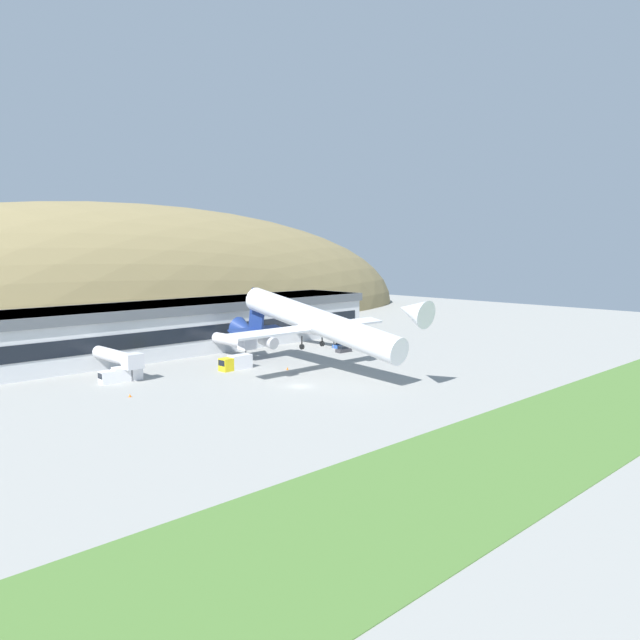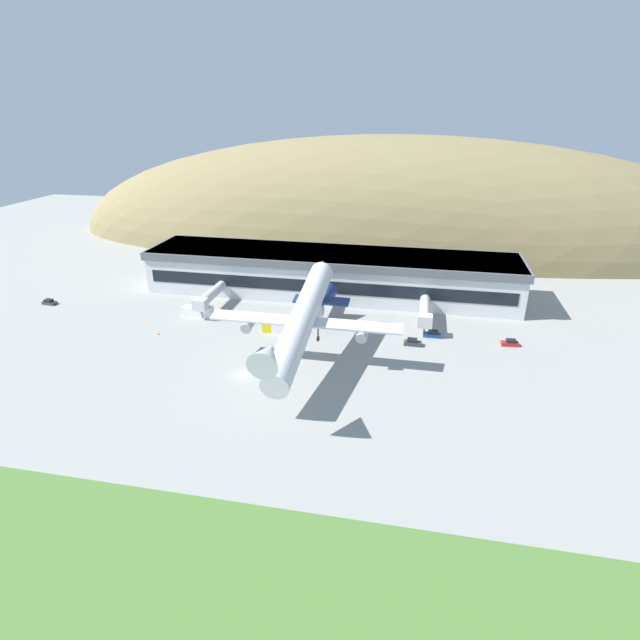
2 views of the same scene
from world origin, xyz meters
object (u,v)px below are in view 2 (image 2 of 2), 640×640
at_px(service_car_3, 432,334).
at_px(traffic_cone_1, 301,348).
at_px(jetway_2, 425,312).
at_px(jetway_0, 209,296).
at_px(jetway_1, 320,302).
at_px(cargo_airplane, 303,319).
at_px(service_car_2, 510,343).
at_px(box_truck, 198,311).
at_px(terminal_building, 330,271).
at_px(service_car_0, 49,302).
at_px(traffic_cone_0, 158,333).
at_px(service_car_1, 413,342).
at_px(fuel_truck, 278,327).

bearing_deg(service_car_3, traffic_cone_1, -156.82).
bearing_deg(jetway_2, traffic_cone_1, -146.49).
xyz_separation_m(jetway_0, jetway_1, (29.31, 1.48, -0.00)).
height_order(jetway_2, traffic_cone_1, jetway_2).
height_order(cargo_airplane, service_car_2, cargo_airplane).
bearing_deg(box_truck, traffic_cone_1, -23.64).
relative_size(terminal_building, traffic_cone_1, 179.80).
relative_size(jetway_2, service_car_0, 4.02).
bearing_deg(service_car_0, jetway_2, 2.67).
bearing_deg(traffic_cone_1, service_car_3, 23.18).
distance_m(service_car_3, traffic_cone_0, 64.79).
distance_m(jetway_1, service_car_0, 74.54).
distance_m(terminal_building, cargo_airplane, 43.03).
distance_m(box_truck, traffic_cone_0, 13.33).
distance_m(traffic_cone_0, traffic_cone_1, 35.07).
relative_size(jetway_2, service_car_1, 3.88).
distance_m(terminal_building, jetway_0, 34.63).
height_order(jetway_0, service_car_2, jetway_0).
bearing_deg(traffic_cone_0, fuel_truck, 14.16).
height_order(jetway_2, service_car_1, jetway_2).
bearing_deg(cargo_airplane, jetway_1, 93.52).
xyz_separation_m(cargo_airplane, traffic_cone_1, (-2.09, 6.34, -9.94)).
xyz_separation_m(service_car_1, service_car_2, (21.63, 4.08, -0.02)).
xyz_separation_m(terminal_building, jetway_2, (26.75, -18.80, -2.84)).
bearing_deg(service_car_3, cargo_airplane, -145.01).
bearing_deg(service_car_1, service_car_0, 176.47).
bearing_deg(jetway_1, cargo_airplane, -86.48).
xyz_separation_m(cargo_airplane, service_car_2, (43.86, 17.40, -9.59)).
xyz_separation_m(jetway_0, jetway_2, (55.51, 0.27, -0.00)).
bearing_deg(service_car_2, cargo_airplane, -158.36).
height_order(service_car_3, traffic_cone_0, service_car_3).
distance_m(jetway_2, cargo_airplane, 34.99).
distance_m(service_car_2, box_truck, 76.31).
relative_size(service_car_0, traffic_cone_1, 6.76).
relative_size(jetway_1, service_car_0, 3.44).
bearing_deg(traffic_cone_1, jetway_2, 33.51).
xyz_separation_m(terminal_building, service_car_0, (-73.68, -23.48, -6.25)).
height_order(terminal_building, service_car_0, terminal_building).
height_order(jetway_1, box_truck, jetway_1).
relative_size(service_car_3, traffic_cone_0, 7.14).
bearing_deg(cargo_airplane, terminal_building, 92.81).
bearing_deg(jetway_2, jetway_0, -179.72).
xyz_separation_m(service_car_3, box_truck, (-59.03, 0.98, 0.68)).
distance_m(service_car_0, traffic_cone_0, 40.50).
xyz_separation_m(service_car_3, traffic_cone_1, (-28.71, -12.29, -0.40)).
distance_m(jetway_0, traffic_cone_1, 33.85).
bearing_deg(jetway_1, service_car_0, -175.47).
distance_m(jetway_0, service_car_2, 75.08).
bearing_deg(service_car_1, fuel_truck, 178.49).
xyz_separation_m(traffic_cone_0, traffic_cone_1, (35.06, -0.86, 0.00)).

